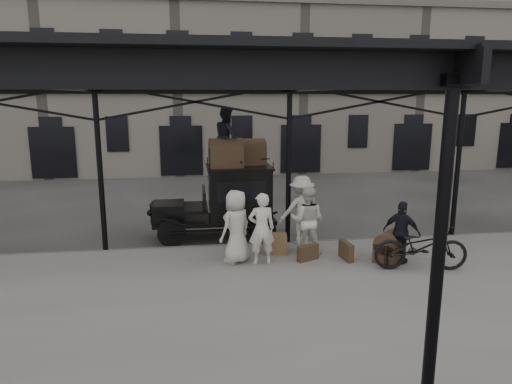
{
  "coord_description": "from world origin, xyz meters",
  "views": [
    {
      "loc": [
        -2.59,
        -10.14,
        4.2
      ],
      "look_at": [
        -0.96,
        1.6,
        1.7
      ],
      "focal_mm": 32.0,
      "sensor_mm": 36.0,
      "label": 1
    }
  ],
  "objects_px": {
    "steamer_trunk_roof_near": "(226,155)",
    "taxi": "(229,198)",
    "porter_official": "(402,232)",
    "steamer_trunk_platform": "(390,248)",
    "porter_left": "(262,229)",
    "bicycle": "(421,246)"
  },
  "relations": [
    {
      "from": "steamer_trunk_roof_near",
      "to": "taxi",
      "type": "bearing_deg",
      "value": 67.82
    },
    {
      "from": "porter_official",
      "to": "steamer_trunk_platform",
      "type": "relative_size",
      "value": 1.8
    },
    {
      "from": "porter_official",
      "to": "steamer_trunk_platform",
      "type": "distance_m",
      "value": 0.54
    },
    {
      "from": "porter_left",
      "to": "porter_official",
      "type": "relative_size",
      "value": 1.14
    },
    {
      "from": "bicycle",
      "to": "steamer_trunk_roof_near",
      "type": "bearing_deg",
      "value": 61.05
    },
    {
      "from": "porter_left",
      "to": "porter_official",
      "type": "bearing_deg",
      "value": 170.91
    },
    {
      "from": "taxi",
      "to": "porter_left",
      "type": "xyz_separation_m",
      "value": [
        0.59,
        -2.74,
        -0.16
      ]
    },
    {
      "from": "porter_official",
      "to": "taxi",
      "type": "bearing_deg",
      "value": 3.99
    },
    {
      "from": "porter_left",
      "to": "steamer_trunk_roof_near",
      "type": "relative_size",
      "value": 1.87
    },
    {
      "from": "taxi",
      "to": "steamer_trunk_platform",
      "type": "distance_m",
      "value": 4.88
    },
    {
      "from": "porter_official",
      "to": "porter_left",
      "type": "bearing_deg",
      "value": 35.34
    },
    {
      "from": "steamer_trunk_platform",
      "to": "steamer_trunk_roof_near",
      "type": "bearing_deg",
      "value": 101.21
    },
    {
      "from": "bicycle",
      "to": "steamer_trunk_roof_near",
      "type": "relative_size",
      "value": 2.28
    },
    {
      "from": "porter_official",
      "to": "bicycle",
      "type": "relative_size",
      "value": 0.72
    },
    {
      "from": "bicycle",
      "to": "steamer_trunk_platform",
      "type": "relative_size",
      "value": 2.52
    },
    {
      "from": "bicycle",
      "to": "steamer_trunk_roof_near",
      "type": "xyz_separation_m",
      "value": [
        -4.34,
        3.41,
        1.81
      ]
    },
    {
      "from": "taxi",
      "to": "porter_official",
      "type": "relative_size",
      "value": 2.34
    },
    {
      "from": "porter_left",
      "to": "bicycle",
      "type": "distance_m",
      "value": 3.79
    },
    {
      "from": "porter_official",
      "to": "bicycle",
      "type": "height_order",
      "value": "porter_official"
    },
    {
      "from": "taxi",
      "to": "steamer_trunk_roof_near",
      "type": "bearing_deg",
      "value": -108.07
    },
    {
      "from": "porter_left",
      "to": "bicycle",
      "type": "relative_size",
      "value": 0.82
    },
    {
      "from": "porter_official",
      "to": "bicycle",
      "type": "distance_m",
      "value": 0.59
    }
  ]
}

